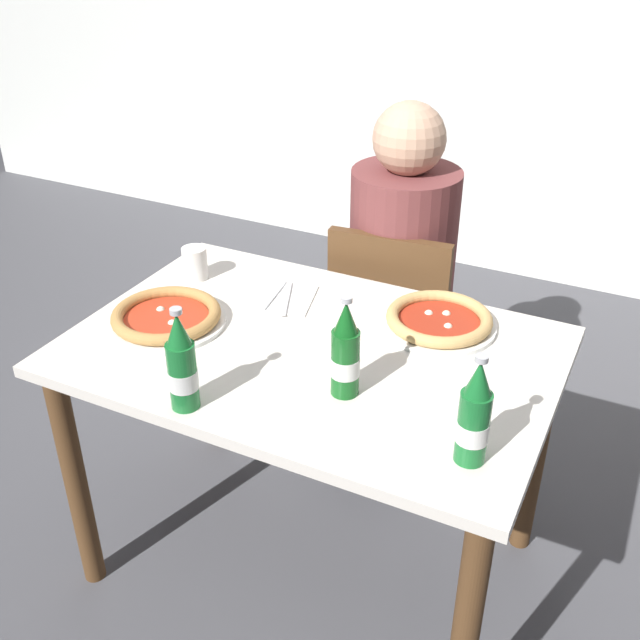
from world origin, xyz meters
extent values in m
plane|color=#4C4C51|center=(0.00, 0.00, 0.00)|extent=(8.00, 8.00, 0.00)
cube|color=white|center=(0.00, 2.20, 1.30)|extent=(7.00, 0.10, 2.60)
cube|color=silver|center=(0.00, 0.00, 0.73)|extent=(1.20, 0.80, 0.03)
cylinder|color=brown|center=(-0.54, -0.34, 0.36)|extent=(0.06, 0.06, 0.72)
cylinder|color=brown|center=(0.54, -0.34, 0.36)|extent=(0.06, 0.06, 0.72)
cylinder|color=brown|center=(-0.54, 0.34, 0.36)|extent=(0.06, 0.06, 0.72)
cylinder|color=brown|center=(0.54, 0.34, 0.36)|extent=(0.06, 0.06, 0.72)
cube|color=brown|center=(-0.01, 0.68, 0.43)|extent=(0.43, 0.43, 0.04)
cube|color=brown|center=(0.01, 0.50, 0.65)|extent=(0.38, 0.07, 0.40)
cylinder|color=brown|center=(0.15, 0.86, 0.21)|extent=(0.04, 0.04, 0.41)
cylinder|color=brown|center=(-0.19, 0.84, 0.21)|extent=(0.04, 0.04, 0.41)
cylinder|color=brown|center=(0.18, 0.52, 0.21)|extent=(0.04, 0.04, 0.41)
cylinder|color=brown|center=(-0.16, 0.50, 0.21)|extent=(0.04, 0.04, 0.41)
cube|color=#2D3342|center=(-0.01, 0.66, 0.23)|extent=(0.32, 0.28, 0.45)
cylinder|color=brown|center=(-0.01, 0.66, 0.73)|extent=(0.34, 0.34, 0.55)
sphere|color=tan|center=(-0.01, 0.66, 1.10)|extent=(0.22, 0.22, 0.22)
cylinder|color=white|center=(0.26, 0.23, 0.76)|extent=(0.30, 0.30, 0.01)
cylinder|color=#AD2D19|center=(0.26, 0.23, 0.77)|extent=(0.21, 0.21, 0.01)
torus|color=tan|center=(0.26, 0.23, 0.78)|extent=(0.28, 0.28, 0.03)
sphere|color=silver|center=(0.22, 0.25, 0.77)|extent=(0.02, 0.02, 0.02)
sphere|color=silver|center=(0.29, 0.21, 0.77)|extent=(0.02, 0.02, 0.02)
sphere|color=silver|center=(0.26, 0.27, 0.77)|extent=(0.02, 0.02, 0.02)
cylinder|color=white|center=(-0.39, -0.07, 0.76)|extent=(0.31, 0.31, 0.01)
cylinder|color=#BC381E|center=(-0.39, -0.07, 0.77)|extent=(0.22, 0.22, 0.01)
torus|color=#B78447|center=(-0.39, -0.07, 0.78)|extent=(0.29, 0.29, 0.03)
sphere|color=silver|center=(-0.43, -0.04, 0.77)|extent=(0.02, 0.02, 0.02)
sphere|color=silver|center=(-0.36, -0.09, 0.77)|extent=(0.02, 0.02, 0.02)
sphere|color=silver|center=(-0.38, -0.03, 0.77)|extent=(0.02, 0.02, 0.02)
cylinder|color=#196B2D|center=(0.48, -0.24, 0.83)|extent=(0.06, 0.06, 0.16)
cone|color=#196B2D|center=(0.48, -0.24, 0.95)|extent=(0.05, 0.05, 0.07)
cylinder|color=#B7B7BC|center=(0.48, -0.24, 0.99)|extent=(0.03, 0.03, 0.01)
cylinder|color=white|center=(0.48, -0.24, 0.82)|extent=(0.07, 0.07, 0.04)
cylinder|color=#14591E|center=(0.16, -0.14, 0.83)|extent=(0.06, 0.06, 0.16)
cone|color=#14591E|center=(0.16, -0.14, 0.95)|extent=(0.05, 0.05, 0.07)
cylinder|color=#B7B7BC|center=(0.16, -0.14, 0.99)|extent=(0.03, 0.03, 0.01)
cylinder|color=white|center=(0.16, -0.14, 0.82)|extent=(0.07, 0.07, 0.04)
cylinder|color=#196B2D|center=(-0.14, -0.34, 0.83)|extent=(0.06, 0.06, 0.16)
cone|color=#196B2D|center=(-0.14, -0.34, 0.95)|extent=(0.05, 0.05, 0.07)
cylinder|color=#B7B7BC|center=(-0.14, -0.34, 0.99)|extent=(0.03, 0.03, 0.01)
cylinder|color=white|center=(-0.14, -0.34, 0.82)|extent=(0.07, 0.07, 0.04)
cube|color=white|center=(-0.19, 0.18, 0.75)|extent=(0.22, 0.22, 0.00)
cube|color=silver|center=(-0.17, 0.18, 0.76)|extent=(0.09, 0.18, 0.00)
cube|color=silver|center=(-0.21, 0.18, 0.76)|extent=(0.04, 0.17, 0.00)
cylinder|color=white|center=(-0.47, 0.19, 0.80)|extent=(0.07, 0.07, 0.09)
camera|label=1|loc=(0.73, -1.42, 1.76)|focal=42.31mm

